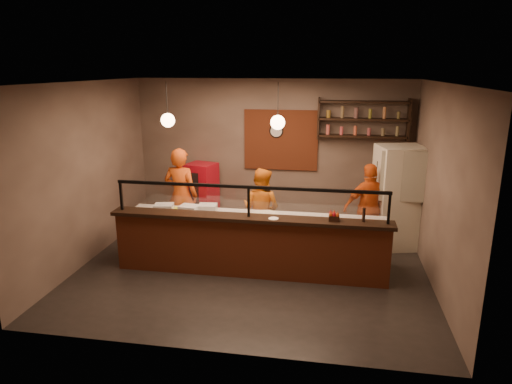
% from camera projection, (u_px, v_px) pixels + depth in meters
% --- Properties ---
extents(floor, '(6.00, 6.00, 0.00)m').
position_uv_depth(floor, '(252.00, 268.00, 8.07)').
color(floor, black).
rests_on(floor, ground).
extents(ceiling, '(6.00, 6.00, 0.00)m').
position_uv_depth(ceiling, '(252.00, 82.00, 7.22)').
color(ceiling, '#382E2B').
rests_on(ceiling, wall_back).
extents(wall_back, '(6.00, 0.00, 6.00)m').
position_uv_depth(wall_back, '(272.00, 153.00, 10.02)').
color(wall_back, '#796558').
rests_on(wall_back, floor).
extents(wall_left, '(0.00, 5.00, 5.00)m').
position_uv_depth(wall_left, '(86.00, 173.00, 8.12)').
color(wall_left, '#796558').
rests_on(wall_left, floor).
extents(wall_right, '(0.00, 5.00, 5.00)m').
position_uv_depth(wall_right, '(440.00, 188.00, 7.16)').
color(wall_right, '#796558').
rests_on(wall_right, floor).
extents(wall_front, '(6.00, 0.00, 6.00)m').
position_uv_depth(wall_front, '(214.00, 232.00, 5.27)').
color(wall_front, '#796558').
rests_on(wall_front, floor).
extents(brick_patch, '(1.60, 0.04, 1.30)m').
position_uv_depth(brick_patch, '(281.00, 140.00, 9.88)').
color(brick_patch, brown).
rests_on(brick_patch, wall_back).
extents(service_counter, '(4.60, 0.25, 1.00)m').
position_uv_depth(service_counter, '(249.00, 248.00, 7.65)').
color(service_counter, brown).
rests_on(service_counter, floor).
extents(counter_ledge, '(4.70, 0.37, 0.06)m').
position_uv_depth(counter_ledge, '(249.00, 218.00, 7.51)').
color(counter_ledge, black).
rests_on(counter_ledge, service_counter).
extents(worktop_cabinet, '(4.60, 0.75, 0.85)m').
position_uv_depth(worktop_cabinet, '(254.00, 241.00, 8.14)').
color(worktop_cabinet, gray).
rests_on(worktop_cabinet, floor).
extents(worktop, '(4.60, 0.75, 0.05)m').
position_uv_depth(worktop, '(254.00, 217.00, 8.02)').
color(worktop, silver).
rests_on(worktop, worktop_cabinet).
extents(sneeze_guard, '(4.50, 0.05, 0.52)m').
position_uv_depth(sneeze_guard, '(249.00, 198.00, 7.42)').
color(sneeze_guard, white).
rests_on(sneeze_guard, counter_ledge).
extents(wall_shelving, '(1.84, 0.28, 0.85)m').
position_uv_depth(wall_shelving, '(363.00, 119.00, 9.33)').
color(wall_shelving, black).
rests_on(wall_shelving, wall_back).
extents(wall_clock, '(0.30, 0.04, 0.30)m').
position_uv_depth(wall_clock, '(276.00, 131.00, 9.83)').
color(wall_clock, black).
rests_on(wall_clock, wall_back).
extents(pendant_left, '(0.24, 0.24, 0.77)m').
position_uv_depth(pendant_left, '(168.00, 120.00, 7.82)').
color(pendant_left, black).
rests_on(pendant_left, ceiling).
extents(pendant_right, '(0.24, 0.24, 0.77)m').
position_uv_depth(pendant_right, '(278.00, 122.00, 7.51)').
color(pendant_right, black).
rests_on(pendant_right, ceiling).
extents(cook_left, '(0.75, 0.54, 1.91)m').
position_uv_depth(cook_left, '(181.00, 195.00, 9.10)').
color(cook_left, '#D64E14').
rests_on(cook_left, floor).
extents(cook_mid, '(0.95, 0.86, 1.61)m').
position_uv_depth(cook_mid, '(261.00, 209.00, 8.71)').
color(cook_mid, orange).
rests_on(cook_mid, floor).
extents(cook_right, '(1.08, 0.69, 1.71)m').
position_uv_depth(cook_right, '(369.00, 208.00, 8.64)').
color(cook_right, '#D34F13').
rests_on(cook_right, floor).
extents(fridge, '(0.99, 0.95, 2.00)m').
position_uv_depth(fridge, '(398.00, 197.00, 8.82)').
color(fridge, beige).
rests_on(fridge, floor).
extents(red_cooler, '(0.73, 0.69, 1.39)m').
position_uv_depth(red_cooler, '(202.00, 194.00, 10.17)').
color(red_cooler, '#AF0B1B').
rests_on(red_cooler, floor).
extents(pizza_dough, '(0.50, 0.50, 0.01)m').
position_uv_depth(pizza_dough, '(266.00, 214.00, 8.11)').
color(pizza_dough, '#E9E4C5').
rests_on(pizza_dough, worktop).
extents(prep_tub_a, '(0.36, 0.30, 0.16)m').
position_uv_depth(prep_tub_a, '(189.00, 210.00, 8.10)').
color(prep_tub_a, white).
rests_on(prep_tub_a, worktop).
extents(prep_tub_b, '(0.34, 0.29, 0.16)m').
position_uv_depth(prep_tub_b, '(208.00, 209.00, 8.17)').
color(prep_tub_b, silver).
rests_on(prep_tub_b, worktop).
extents(prep_tub_c, '(0.37, 0.31, 0.16)m').
position_uv_depth(prep_tub_c, '(164.00, 209.00, 8.17)').
color(prep_tub_c, silver).
rests_on(prep_tub_c, worktop).
extents(rolling_pin, '(0.41, 0.11, 0.07)m').
position_uv_depth(rolling_pin, '(170.00, 208.00, 8.35)').
color(rolling_pin, yellow).
rests_on(rolling_pin, worktop).
extents(condiment_caddy, '(0.17, 0.14, 0.09)m').
position_uv_depth(condiment_caddy, '(334.00, 218.00, 7.27)').
color(condiment_caddy, black).
rests_on(condiment_caddy, counter_ledge).
extents(pepper_mill, '(0.05, 0.05, 0.23)m').
position_uv_depth(pepper_mill, '(364.00, 215.00, 7.22)').
color(pepper_mill, black).
rests_on(pepper_mill, counter_ledge).
extents(small_plate, '(0.22, 0.22, 0.01)m').
position_uv_depth(small_plate, '(274.00, 219.00, 7.37)').
color(small_plate, white).
rests_on(small_plate, counter_ledge).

